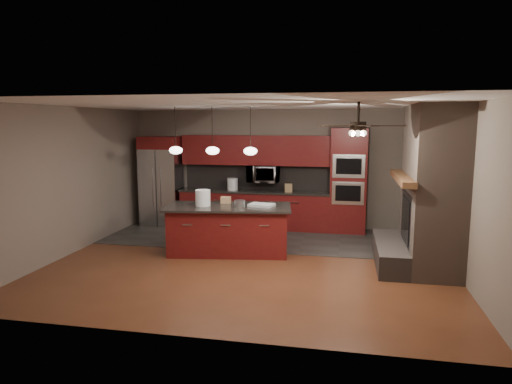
% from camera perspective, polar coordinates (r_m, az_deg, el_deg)
% --- Properties ---
extents(ground, '(7.00, 7.00, 0.00)m').
position_cam_1_polar(ground, '(8.34, -0.66, -8.74)').
color(ground, brown).
rests_on(ground, ground).
extents(ceiling, '(7.00, 6.00, 0.02)m').
position_cam_1_polar(ceiling, '(7.97, -0.69, 10.85)').
color(ceiling, white).
rests_on(ceiling, back_wall).
extents(back_wall, '(7.00, 0.02, 2.80)m').
position_cam_1_polar(back_wall, '(10.97, 2.57, 2.91)').
color(back_wall, '#6E6158').
rests_on(back_wall, ground).
extents(right_wall, '(0.02, 6.00, 2.80)m').
position_cam_1_polar(right_wall, '(8.08, 24.39, 0.10)').
color(right_wall, '#6E6158').
rests_on(right_wall, ground).
extents(left_wall, '(0.02, 6.00, 2.80)m').
position_cam_1_polar(left_wall, '(9.40, -22.05, 1.33)').
color(left_wall, '#6E6158').
rests_on(left_wall, ground).
extents(slate_tile_patch, '(7.00, 2.40, 0.01)m').
position_cam_1_polar(slate_tile_patch, '(10.04, 1.47, -5.70)').
color(slate_tile_patch, '#32302D').
rests_on(slate_tile_patch, ground).
extents(fireplace_column, '(1.30, 2.10, 2.80)m').
position_cam_1_polar(fireplace_column, '(8.39, 20.67, -0.11)').
color(fireplace_column, '#715C50').
rests_on(fireplace_column, ground).
extents(back_cabinetry, '(3.59, 0.64, 2.20)m').
position_cam_1_polar(back_cabinetry, '(10.86, -0.13, 0.18)').
color(back_cabinetry, maroon).
rests_on(back_cabinetry, ground).
extents(oven_tower, '(0.80, 0.63, 2.38)m').
position_cam_1_polar(oven_tower, '(10.56, 11.46, 1.39)').
color(oven_tower, maroon).
rests_on(oven_tower, ground).
extents(microwave, '(0.73, 0.41, 0.50)m').
position_cam_1_polar(microwave, '(10.78, 0.91, 2.29)').
color(microwave, silver).
rests_on(microwave, back_cabinetry).
extents(refrigerator, '(0.93, 0.75, 2.17)m').
position_cam_1_polar(refrigerator, '(11.40, -11.67, 1.36)').
color(refrigerator, silver).
rests_on(refrigerator, ground).
extents(kitchen_island, '(2.51, 1.42, 0.92)m').
position_cam_1_polar(kitchen_island, '(8.83, -3.46, -4.66)').
color(kitchen_island, maroon).
rests_on(kitchen_island, ground).
extents(white_bucket, '(0.39, 0.39, 0.31)m').
position_cam_1_polar(white_bucket, '(8.76, -6.66, -0.74)').
color(white_bucket, white).
rests_on(white_bucket, kitchen_island).
extents(paint_can, '(0.22, 0.22, 0.13)m').
position_cam_1_polar(paint_can, '(8.57, -2.06, -1.48)').
color(paint_can, '#A8A8AD').
rests_on(paint_can, kitchen_island).
extents(paint_tray, '(0.51, 0.41, 0.05)m').
position_cam_1_polar(paint_tray, '(8.69, 0.71, -1.64)').
color(paint_tray, silver).
rests_on(paint_tray, kitchen_island).
extents(cardboard_box, '(0.22, 0.17, 0.13)m').
position_cam_1_polar(cardboard_box, '(9.03, -3.79, -1.01)').
color(cardboard_box, '#AA7F58').
rests_on(cardboard_box, kitchen_island).
extents(counter_bucket, '(0.28, 0.28, 0.28)m').
position_cam_1_polar(counter_bucket, '(10.92, -2.95, 0.99)').
color(counter_bucket, white).
rests_on(counter_bucket, back_cabinetry).
extents(counter_box, '(0.19, 0.15, 0.19)m').
position_cam_1_polar(counter_box, '(10.63, 4.08, 0.52)').
color(counter_box, '#97774E').
rests_on(counter_box, back_cabinetry).
extents(pendant_left, '(0.26, 0.26, 0.92)m').
position_cam_1_polar(pendant_left, '(9.12, -9.99, 5.19)').
color(pendant_left, black).
rests_on(pendant_left, ceiling).
extents(pendant_center, '(0.26, 0.26, 0.92)m').
position_cam_1_polar(pendant_center, '(8.88, -5.46, 5.19)').
color(pendant_center, black).
rests_on(pendant_center, ceiling).
extents(pendant_right, '(0.26, 0.26, 0.92)m').
position_cam_1_polar(pendant_right, '(8.69, -0.70, 5.16)').
color(pendant_right, black).
rests_on(pendant_right, ceiling).
extents(ceiling_fan, '(1.27, 1.33, 0.41)m').
position_cam_1_polar(ceiling_fan, '(6.99, 12.64, 8.15)').
color(ceiling_fan, black).
rests_on(ceiling_fan, ceiling).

